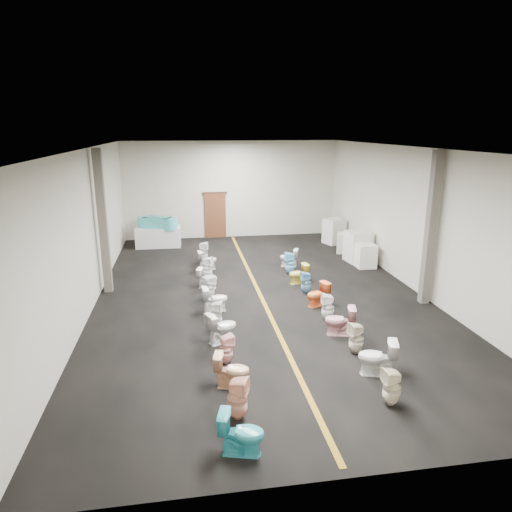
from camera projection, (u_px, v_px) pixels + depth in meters
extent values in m
plane|color=black|center=(260.00, 294.00, 14.45)|extent=(16.00, 16.00, 0.00)
plane|color=black|center=(260.00, 148.00, 13.22)|extent=(16.00, 16.00, 0.00)
plane|color=#BCB6A0|center=(232.00, 190.00, 21.44)|extent=(10.00, 0.00, 10.00)
plane|color=#BCB6A0|center=(357.00, 342.00, 6.24)|extent=(10.00, 0.00, 10.00)
plane|color=#BCB6A0|center=(88.00, 230.00, 13.07)|extent=(0.00, 16.00, 16.00)
plane|color=#BCB6A0|center=(413.00, 219.00, 14.60)|extent=(0.00, 16.00, 16.00)
cube|color=#8E6714|center=(260.00, 294.00, 14.45)|extent=(0.12, 15.60, 0.01)
cube|color=#562D19|center=(215.00, 216.00, 21.58)|extent=(1.00, 0.10, 2.10)
cube|color=#331C11|center=(215.00, 193.00, 21.30)|extent=(1.15, 0.08, 0.10)
cube|color=#59544C|center=(103.00, 223.00, 14.06)|extent=(0.25, 0.25, 4.50)
cube|color=#59544C|center=(431.00, 229.00, 13.13)|extent=(0.25, 0.25, 4.50)
cube|color=silver|center=(159.00, 237.00, 20.10)|extent=(1.95, 1.00, 0.86)
cube|color=#41B2BC|center=(158.00, 223.00, 19.93)|extent=(1.37, 1.10, 0.50)
cylinder|color=#41B2BC|center=(145.00, 222.00, 20.08)|extent=(0.66, 0.66, 0.50)
cylinder|color=#41B2BC|center=(170.00, 224.00, 19.78)|extent=(0.66, 0.66, 0.50)
cube|color=teal|center=(157.00, 219.00, 19.88)|extent=(1.10, 0.83, 0.20)
cube|color=silver|center=(365.00, 256.00, 17.10)|extent=(0.70, 0.70, 0.88)
cube|color=silver|center=(358.00, 247.00, 17.79)|extent=(0.95, 0.95, 1.19)
cube|color=silver|center=(346.00, 243.00, 19.12)|extent=(0.93, 0.93, 0.81)
cube|color=silver|center=(334.00, 231.00, 20.57)|extent=(1.00, 1.00, 1.12)
imported|color=teal|center=(242.00, 433.00, 7.28)|extent=(0.82, 0.60, 0.75)
imported|color=#EBA98D|center=(237.00, 398.00, 8.15)|extent=(0.49, 0.49, 0.82)
imported|color=#DDA77F|center=(232.00, 370.00, 9.18)|extent=(0.78, 0.55, 0.73)
imported|color=#F1AFAA|center=(226.00, 349.00, 10.10)|extent=(0.40, 0.39, 0.69)
imported|color=silver|center=(222.00, 327.00, 11.10)|extent=(0.88, 0.72, 0.79)
imported|color=silver|center=(216.00, 314.00, 11.95)|extent=(0.40, 0.40, 0.71)
imported|color=white|center=(215.00, 299.00, 12.98)|extent=(0.77, 0.49, 0.74)
imported|color=white|center=(209.00, 288.00, 13.84)|extent=(0.47, 0.47, 0.77)
imported|color=white|center=(207.00, 278.00, 14.90)|extent=(0.74, 0.55, 0.67)
imported|color=white|center=(207.00, 268.00, 15.75)|extent=(0.47, 0.46, 0.79)
imported|color=silver|center=(207.00, 260.00, 16.83)|extent=(0.73, 0.45, 0.71)
imported|color=white|center=(203.00, 252.00, 17.70)|extent=(0.44, 0.44, 0.81)
imported|color=beige|center=(392.00, 387.00, 8.57)|extent=(0.36, 0.36, 0.75)
imported|color=silver|center=(377.00, 357.00, 9.62)|extent=(0.89, 0.67, 0.81)
imported|color=beige|center=(356.00, 338.00, 10.54)|extent=(0.41, 0.40, 0.76)
imported|color=#D49498|center=(340.00, 321.00, 11.49)|extent=(0.83, 0.60, 0.77)
imported|color=white|center=(328.00, 307.00, 12.37)|extent=(0.38, 0.37, 0.76)
imported|color=orange|center=(318.00, 294.00, 13.37)|extent=(0.79, 0.62, 0.71)
imported|color=#6EA7CA|center=(306.00, 283.00, 14.39)|extent=(0.34, 0.33, 0.72)
imported|color=#EBD24A|center=(298.00, 274.00, 15.32)|extent=(0.73, 0.52, 0.67)
imported|color=#84D1F5|center=(290.00, 263.00, 16.29)|extent=(0.37, 0.37, 0.81)
imported|color=white|center=(289.00, 258.00, 17.16)|extent=(0.79, 0.63, 0.71)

